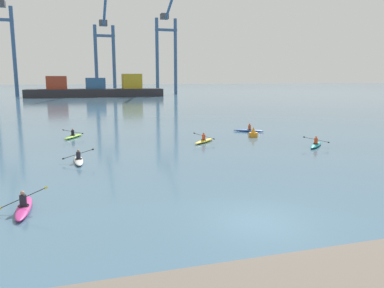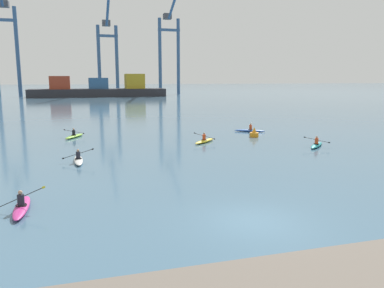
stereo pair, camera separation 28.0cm
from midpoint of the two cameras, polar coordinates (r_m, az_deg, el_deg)
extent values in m
plane|color=#476B84|center=(16.28, 9.57, -11.41)|extent=(800.00, 800.00, 0.00)
cube|color=#28282D|center=(128.91, -13.82, 7.51)|extent=(43.17, 9.64, 2.54)
cube|color=#993823|center=(128.87, -19.22, 8.73)|extent=(6.04, 6.75, 4.11)
cube|color=#2D5684|center=(128.83, -13.88, 8.86)|extent=(6.04, 6.75, 3.57)
cube|color=#B29323|center=(129.88, -8.58, 9.33)|extent=(6.04, 6.75, 4.87)
cylinder|color=#335684|center=(137.38, -24.74, 12.43)|extent=(1.20, 1.20, 28.37)
cube|color=#335684|center=(138.82, -26.43, 16.40)|extent=(7.73, 0.90, 0.90)
cube|color=#47474C|center=(142.04, -26.42, 18.38)|extent=(2.80, 2.80, 2.00)
cylinder|color=#335684|center=(142.06, -13.77, 12.13)|extent=(1.20, 1.20, 24.49)
cylinder|color=#335684|center=(142.49, -11.19, 12.22)|extent=(1.20, 1.20, 24.49)
cube|color=#335684|center=(142.88, -12.61, 15.61)|extent=(7.49, 0.90, 0.90)
cylinder|color=#335684|center=(135.22, -12.49, 19.48)|extent=(0.90, 18.21, 9.88)
cube|color=#47474C|center=(145.92, -12.75, 17.33)|extent=(2.80, 2.80, 2.00)
cylinder|color=#335684|center=(143.40, -4.79, 12.96)|extent=(1.20, 1.20, 27.56)
cylinder|color=#335684|center=(144.94, -2.02, 12.96)|extent=(1.20, 1.20, 27.56)
cube|color=#335684|center=(144.98, -3.43, 16.77)|extent=(8.16, 0.90, 0.90)
cylinder|color=#335684|center=(138.40, -2.67, 20.57)|extent=(0.90, 16.72, 9.02)
cube|color=#47474C|center=(148.10, -3.68, 18.63)|extent=(2.80, 2.80, 2.00)
cylinder|color=orange|center=(39.01, 9.54, 1.39)|extent=(0.90, 0.90, 0.45)
cone|color=orange|center=(38.94, 9.56, 2.12)|extent=(0.50, 0.49, 0.55)
ellipsoid|color=silver|center=(28.07, -16.47, -2.36)|extent=(0.72, 3.42, 0.26)
torus|color=black|center=(27.94, -16.48, -2.12)|extent=(0.51, 0.51, 0.05)
cylinder|color=#23232D|center=(27.89, -16.50, -1.64)|extent=(0.30, 0.30, 0.50)
sphere|color=tan|center=(27.83, -16.53, -0.93)|extent=(0.19, 0.19, 0.19)
cylinder|color=black|center=(27.92, -16.51, -1.42)|extent=(2.04, 0.10, 0.58)
ellipsoid|color=black|center=(27.97, -18.56, -2.07)|extent=(0.20, 0.05, 0.15)
ellipsoid|color=black|center=(27.91, -14.46, -0.76)|extent=(0.20, 0.05, 0.15)
ellipsoid|color=#7ABC2D|center=(39.85, -17.10, 1.13)|extent=(2.10, 3.30, 0.26)
torus|color=black|center=(39.74, -17.18, 1.30)|extent=(0.66, 0.66, 0.05)
cylinder|color=black|center=(39.71, -17.20, 1.65)|extent=(0.30, 0.30, 0.50)
sphere|color=tan|center=(39.66, -17.22, 2.15)|extent=(0.19, 0.19, 0.19)
cylinder|color=black|center=(39.74, -17.17, 1.80)|extent=(1.86, 0.99, 0.34)
ellipsoid|color=black|center=(40.22, -18.49, 2.04)|extent=(0.19, 0.12, 0.14)
ellipsoid|color=black|center=(39.28, -15.82, 1.55)|extent=(0.19, 0.12, 0.14)
ellipsoid|color=#2856B2|center=(42.68, 8.86, 2.00)|extent=(3.20, 2.31, 0.26)
torus|color=black|center=(42.65, 8.99, 2.18)|extent=(0.68, 0.68, 0.05)
cylinder|color=#DB471E|center=(42.62, 9.00, 2.50)|extent=(0.30, 0.30, 0.50)
sphere|color=tan|center=(42.58, 9.02, 2.96)|extent=(0.19, 0.19, 0.19)
cylinder|color=black|center=(42.61, 8.94, 2.63)|extent=(1.09, 1.72, 0.67)
ellipsoid|color=silver|center=(41.67, 8.76, 2.04)|extent=(0.14, 0.19, 0.16)
ellipsoid|color=silver|center=(43.56, 9.11, 3.21)|extent=(0.14, 0.19, 0.16)
ellipsoid|color=yellow|center=(35.17, 2.13, 0.45)|extent=(2.86, 2.79, 0.26)
torus|color=black|center=(35.06, 2.06, 0.65)|extent=(0.69, 0.69, 0.05)
cylinder|color=#DB471E|center=(35.02, 2.06, 1.04)|extent=(0.30, 0.30, 0.50)
sphere|color=tan|center=(34.97, 2.06, 1.60)|extent=(0.19, 0.19, 0.19)
cylinder|color=black|center=(35.05, 2.10, 1.21)|extent=(1.46, 1.51, 0.42)
ellipsoid|color=black|center=(35.51, 0.63, 1.64)|extent=(0.17, 0.17, 0.14)
ellipsoid|color=black|center=(34.62, 3.61, 0.76)|extent=(0.17, 0.17, 0.14)
ellipsoid|color=#C13384|center=(18.86, -23.87, -8.72)|extent=(0.62, 3.40, 0.26)
torus|color=black|center=(18.73, -23.94, -8.41)|extent=(0.49, 0.49, 0.05)
cylinder|color=#23232D|center=(18.66, -23.99, -7.71)|extent=(0.30, 0.30, 0.50)
sphere|color=tan|center=(18.56, -24.06, -6.68)|extent=(0.19, 0.19, 0.19)
cylinder|color=black|center=(18.68, -23.99, -7.37)|extent=(1.96, 0.05, 0.81)
ellipsoid|color=yellow|center=(18.46, -21.06, -6.11)|extent=(0.21, 0.04, 0.17)
ellipsoid|color=teal|center=(34.74, 18.47, -0.17)|extent=(2.86, 2.80, 0.26)
torus|color=black|center=(34.62, 18.45, 0.03)|extent=(0.69, 0.69, 0.05)
cylinder|color=#DB471E|center=(34.58, 18.47, 0.42)|extent=(0.30, 0.30, 0.50)
sphere|color=tan|center=(34.53, 18.50, 0.99)|extent=(0.19, 0.19, 0.19)
cylinder|color=black|center=(34.61, 18.50, 0.60)|extent=(1.48, 1.52, 0.33)
ellipsoid|color=black|center=(34.80, 16.83, 0.98)|extent=(0.16, 0.17, 0.13)
ellipsoid|color=black|center=(34.46, 20.17, 0.21)|extent=(0.16, 0.17, 0.13)
camera|label=1|loc=(0.14, -89.74, 0.05)|focal=35.41mm
camera|label=2|loc=(0.14, 90.26, -0.05)|focal=35.41mm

